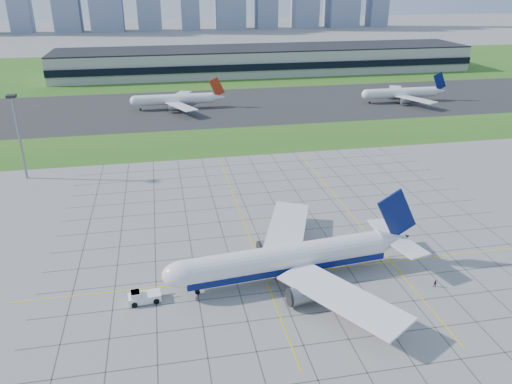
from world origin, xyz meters
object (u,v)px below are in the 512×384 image
airliner (289,259)px  crew_far (435,284)px  pushback_tug (143,297)px  light_mast (17,127)px  distant_jet_1 (176,99)px  distant_jet_2 (402,93)px  crew_near (147,301)px

airliner → crew_far: (27.89, -8.58, -3.86)m
airliner → pushback_tug: size_ratio=6.08×
light_mast → crew_far: bearing=-40.0°
pushback_tug → distant_jet_1: size_ratio=0.21×
crew_far → distant_jet_2: size_ratio=0.04×
crew_far → crew_near: bearing=-167.4°
pushback_tug → airliner: bearing=-1.0°
crew_near → crew_far: bearing=-67.2°
light_mast → distant_jet_2: (158.15, 71.69, -11.69)m
crew_far → distant_jet_1: 162.51m
airliner → pushback_tug: bearing=179.0°
pushback_tug → crew_near: (0.69, -1.01, -0.29)m
airliner → pushback_tug: (-28.91, -2.38, -3.55)m
distant_jet_1 → pushback_tug: bearing=-95.1°
crew_far → distant_jet_2: 163.14m
light_mast → crew_near: light_mast is taller
distant_jet_1 → distant_jet_2: 109.33m
airliner → distant_jet_2: airliner is taller
pushback_tug → distant_jet_2: 188.40m
distant_jet_1 → distant_jet_2: (109.08, -7.33, 0.00)m
light_mast → airliner: bearing=-46.9°
light_mast → pushback_tug: 81.17m
airliner → distant_jet_2: size_ratio=1.28×
airliner → distant_jet_1: (-15.45, 148.00, -0.16)m
distant_jet_2 → pushback_tug: bearing=-130.6°
pushback_tug → distant_jet_1: (13.45, 150.39, 3.39)m
airliner → distant_jet_2: (93.63, 140.68, -0.16)m
pushback_tug → distant_jet_1: bearing=79.2°
airliner → crew_near: airliner is taller
airliner → distant_jet_1: airliner is taller
airliner → crew_far: airliner is taller
crew_near → light_mast: bearing=54.8°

